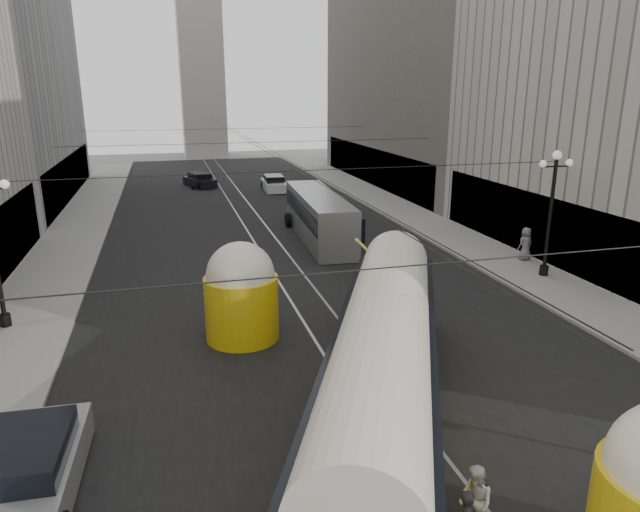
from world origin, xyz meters
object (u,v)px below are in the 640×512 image
streetcar (384,361)px  city_bus (319,215)px  pedestrian_crossing_b (475,501)px  pedestrian_sidewalk_right (526,244)px  sedan_silver (29,472)px

streetcar → city_bus: streetcar is taller
pedestrian_crossing_b → pedestrian_sidewalk_right: pedestrian_sidewalk_right is taller
streetcar → pedestrian_crossing_b: streetcar is taller
streetcar → sedan_silver: size_ratio=3.23×
city_bus → pedestrian_sidewalk_right: (9.82, -8.07, -0.53)m
streetcar → sedan_silver: (-9.26, -0.96, -1.20)m
streetcar → sedan_silver: bearing=-174.1°
city_bus → sedan_silver: 25.43m
city_bus → sedan_silver: bearing=-120.6°
pedestrian_sidewalk_right → sedan_silver: bearing=22.2°
streetcar → city_bus: size_ratio=1.41×
sedan_silver → pedestrian_sidewalk_right: 26.62m
city_bus → pedestrian_crossing_b: (-3.35, -25.64, -0.79)m
sedan_silver → city_bus: bearing=59.4°
streetcar → pedestrian_crossing_b: size_ratio=9.97×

